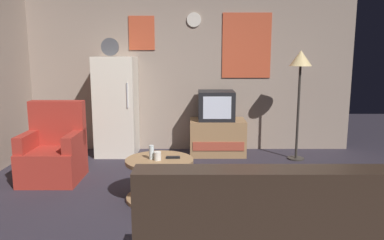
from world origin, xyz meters
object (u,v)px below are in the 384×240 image
(coffee_table, at_px, (161,179))
(mug_ceramic_white, at_px, (158,156))
(standing_lamp, at_px, (301,67))
(armchair, at_px, (55,153))
(tv_stand, at_px, (218,137))
(remote_control, at_px, (174,157))
(crt_tv, at_px, (217,105))
(fridge, at_px, (118,106))
(wine_glass, at_px, (152,152))

(coffee_table, distance_m, mug_ceramic_white, 0.27)
(standing_lamp, distance_m, armchair, 3.53)
(tv_stand, xyz_separation_m, standing_lamp, (1.15, -0.27, 1.09))
(coffee_table, bearing_deg, remote_control, 11.18)
(standing_lamp, bearing_deg, coffee_table, -140.32)
(crt_tv, relative_size, coffee_table, 0.75)
(coffee_table, bearing_deg, tv_stand, 68.14)
(fridge, bearing_deg, remote_control, -62.56)
(coffee_table, distance_m, armchair, 1.53)
(remote_control, bearing_deg, fridge, 115.15)
(standing_lamp, distance_m, mug_ceramic_white, 2.64)
(armchair, bearing_deg, fridge, 64.88)
(crt_tv, bearing_deg, standing_lamp, -12.88)
(standing_lamp, relative_size, armchair, 1.66)
(fridge, relative_size, crt_tv, 3.28)
(coffee_table, xyz_separation_m, armchair, (-1.37, 0.67, 0.11))
(coffee_table, relative_size, mug_ceramic_white, 8.00)
(coffee_table, bearing_deg, standing_lamp, 39.68)
(crt_tv, height_order, mug_ceramic_white, crt_tv)
(tv_stand, bearing_deg, coffee_table, -111.86)
(tv_stand, distance_m, wine_glass, 2.03)
(standing_lamp, bearing_deg, armchair, -164.59)
(standing_lamp, bearing_deg, tv_stand, 166.79)
(coffee_table, height_order, mug_ceramic_white, mug_ceramic_white)
(tv_stand, relative_size, mug_ceramic_white, 9.33)
(wine_glass, bearing_deg, armchair, 152.50)
(tv_stand, height_order, armchair, armchair)
(coffee_table, relative_size, armchair, 0.75)
(coffee_table, height_order, remote_control, remote_control)
(remote_control, bearing_deg, crt_tv, 70.25)
(crt_tv, relative_size, armchair, 0.56)
(standing_lamp, xyz_separation_m, remote_control, (-1.74, -1.54, -0.90))
(tv_stand, height_order, mug_ceramic_white, tv_stand)
(crt_tv, xyz_separation_m, remote_control, (-0.57, -1.81, -0.31))
(crt_tv, bearing_deg, tv_stand, 2.14)
(mug_ceramic_white, bearing_deg, coffee_table, 68.01)
(fridge, distance_m, tv_stand, 1.62)
(crt_tv, bearing_deg, coffee_table, -111.18)
(crt_tv, distance_m, mug_ceramic_white, 2.03)
(standing_lamp, bearing_deg, fridge, 173.78)
(crt_tv, xyz_separation_m, mug_ceramic_white, (-0.73, -1.87, -0.27))
(crt_tv, height_order, coffee_table, crt_tv)
(standing_lamp, distance_m, remote_control, 2.49)
(mug_ceramic_white, distance_m, armchair, 1.53)
(fridge, xyz_separation_m, standing_lamp, (2.70, -0.29, 0.60))
(crt_tv, xyz_separation_m, armchair, (-2.08, -1.17, -0.43))
(remote_control, bearing_deg, standing_lamp, 39.10)
(fridge, height_order, armchair, fridge)
(remote_control, distance_m, armchair, 1.64)
(fridge, height_order, coffee_table, fridge)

